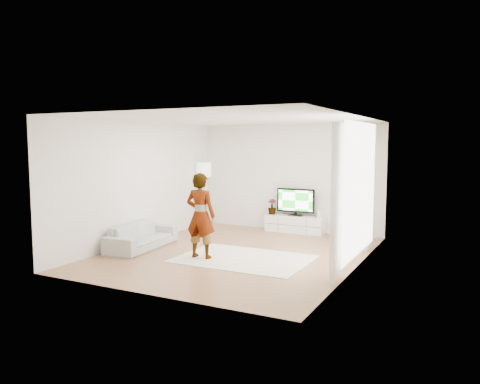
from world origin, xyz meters
The scene contains 17 objects.
floor centered at (0.00, 0.00, 0.00)m, with size 6.00×6.00×0.00m, color #9A6845.
ceiling centered at (0.00, 0.00, 2.80)m, with size 6.00×6.00×0.00m, color white.
wall_left centered at (-2.50, 0.00, 1.40)m, with size 0.02×6.00×2.80m, color silver.
wall_right centered at (2.50, 0.00, 1.40)m, with size 0.02×6.00×2.80m, color silver.
wall_back centered at (0.00, 3.00, 1.40)m, with size 5.00×0.02×2.80m, color silver.
wall_front centered at (0.00, -3.00, 1.40)m, with size 5.00×0.02×2.80m, color silver.
window centered at (2.48, 0.30, 1.45)m, with size 0.01×2.60×2.50m, color white.
curtain_near centered at (2.40, -1.00, 1.35)m, with size 0.04×0.70×2.60m, color white.
curtain_far centered at (2.40, 1.60, 1.35)m, with size 0.04×0.70×2.60m, color white.
media_console centered at (0.27, 2.76, 0.22)m, with size 1.54×0.44×0.43m.
television centered at (0.27, 2.79, 0.82)m, with size 1.02×0.20×0.71m.
game_console centered at (0.94, 2.76, 0.55)m, with size 0.09×0.18×0.24m.
potted_plant centered at (-0.38, 2.77, 0.63)m, with size 0.23×0.23×0.41m, color #3F7238.
rug centered at (0.35, -0.36, 0.01)m, with size 2.58×1.86×0.01m, color beige.
player centered at (-0.46, -0.69, 0.87)m, with size 0.63×0.41×1.72m, color #334772.
sofa centered at (-2.09, -0.52, 0.28)m, with size 1.90×0.74×0.55m, color #AAAAA5.
floor_lamp centered at (-2.20, 2.30, 1.51)m, with size 0.40×0.40×1.78m.
Camera 1 is at (4.45, -8.55, 2.31)m, focal length 35.00 mm.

